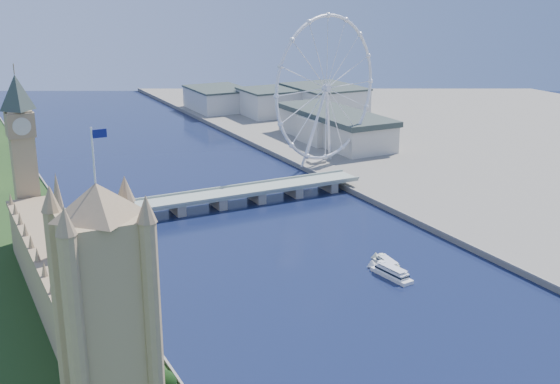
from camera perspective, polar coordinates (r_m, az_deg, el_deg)
victoria_tower at (r=219.93m, az=-13.89°, el=-10.49°), size 28.16×28.16×112.00m
parliament_range at (r=338.85m, az=-16.99°, el=-7.40°), size 24.00×200.00×70.00m
big_ben at (r=426.66m, az=-20.27°, el=4.09°), size 20.02×20.02×110.00m
westminster_bridge at (r=493.26m, az=-5.07°, el=-0.47°), size 220.00×22.00×9.50m
london_eye at (r=580.18m, az=3.80°, el=8.37°), size 113.60×39.12×124.30m
county_hall at (r=683.88m, az=4.44°, el=3.92°), size 54.00×144.00×35.00m
city_skyline at (r=741.98m, az=-9.94°, el=6.09°), size 505.00×280.00×32.00m
tour_boat_near at (r=384.72m, az=9.05°, el=-6.85°), size 10.98×30.33×6.55m
tour_boat_far at (r=396.46m, az=8.73°, el=-6.09°), size 9.11×26.29×5.65m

